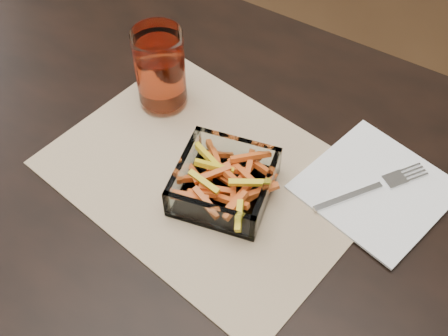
{
  "coord_description": "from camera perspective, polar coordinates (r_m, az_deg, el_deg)",
  "views": [
    {
      "loc": [
        0.37,
        -0.37,
        1.41
      ],
      "look_at": [
        0.11,
        0.05,
        0.78
      ],
      "focal_mm": 45.0,
      "sensor_mm": 36.0,
      "label": 1
    }
  ],
  "objects": [
    {
      "name": "dining_table",
      "position": [
        0.91,
        -7.46,
        -4.18
      ],
      "size": [
        1.6,
        0.9,
        0.75
      ],
      "color": "black",
      "rests_on": "ground"
    },
    {
      "name": "placemat",
      "position": [
        0.83,
        -1.63,
        -0.73
      ],
      "size": [
        0.5,
        0.4,
        0.0
      ],
      "primitive_type": "cube",
      "rotation": [
        0.0,
        0.0,
        -0.16
      ],
      "color": "tan",
      "rests_on": "dining_table"
    },
    {
      "name": "glass_bowl",
      "position": [
        0.79,
        0.01,
        -1.6
      ],
      "size": [
        0.16,
        0.16,
        0.05
      ],
      "rotation": [
        0.0,
        0.0,
        0.22
      ],
      "color": "white",
      "rests_on": "placemat"
    },
    {
      "name": "tumbler",
      "position": [
        0.89,
        -6.48,
        9.68
      ],
      "size": [
        0.08,
        0.08,
        0.14
      ],
      "color": "white",
      "rests_on": "placemat"
    },
    {
      "name": "napkin",
      "position": [
        0.84,
        15.17,
        -1.96
      ],
      "size": [
        0.23,
        0.23,
        0.0
      ],
      "primitive_type": "cube",
      "rotation": [
        0.0,
        0.0,
        -0.24
      ],
      "color": "white",
      "rests_on": "placemat"
    },
    {
      "name": "fork",
      "position": [
        0.84,
        15.07,
        -1.86
      ],
      "size": [
        0.12,
        0.16,
        0.0
      ],
      "rotation": [
        0.0,
        0.0,
        -0.61
      ],
      "color": "silver",
      "rests_on": "napkin"
    }
  ]
}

